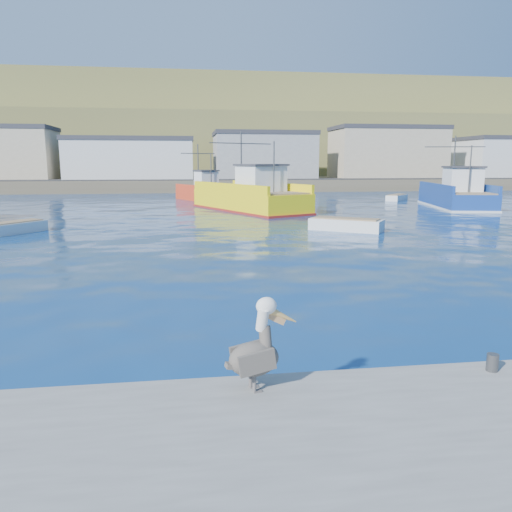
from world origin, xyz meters
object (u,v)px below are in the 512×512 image
(skiff_mid, at_px, (346,226))
(trawler_blue, at_px, (456,196))
(boat_orange, at_px, (203,191))
(trawler_yellow_b, at_px, (251,197))
(skiff_far, at_px, (397,198))
(skiff_left, at_px, (13,229))
(pelican, at_px, (257,351))

(skiff_mid, bearing_deg, trawler_blue, 42.99)
(boat_orange, bearing_deg, skiff_mid, -73.49)
(trawler_yellow_b, relative_size, skiff_far, 3.73)
(skiff_left, height_order, pelican, pelican)
(skiff_left, distance_m, skiff_far, 38.81)
(trawler_yellow_b, relative_size, pelican, 9.12)
(trawler_blue, bearing_deg, pelican, -123.50)
(boat_orange, xyz_separation_m, skiff_mid, (7.61, -25.67, -0.70))
(skiff_mid, distance_m, skiff_far, 26.25)
(trawler_blue, bearing_deg, skiff_far, 101.29)
(skiff_left, bearing_deg, pelican, -64.42)
(skiff_mid, bearing_deg, boat_orange, 106.51)
(skiff_left, bearing_deg, trawler_yellow_b, 37.87)
(trawler_yellow_b, relative_size, skiff_mid, 3.09)
(skiff_far, bearing_deg, skiff_mid, -119.96)
(boat_orange, distance_m, skiff_mid, 26.78)
(trawler_blue, distance_m, skiff_left, 36.42)
(trawler_yellow_b, distance_m, trawler_blue, 18.90)
(trawler_yellow_b, distance_m, pelican, 35.02)
(skiff_far, bearing_deg, boat_orange, 171.95)
(boat_orange, bearing_deg, pelican, -91.00)
(trawler_blue, distance_m, pelican, 42.23)
(skiff_far, bearing_deg, skiff_left, -146.76)
(skiff_mid, bearing_deg, skiff_far, 60.04)
(skiff_far, xyz_separation_m, pelican, (-21.54, -44.09, 0.88))
(trawler_yellow_b, bearing_deg, boat_orange, 106.34)
(boat_orange, distance_m, pelican, 47.02)
(trawler_yellow_b, bearing_deg, trawler_blue, 1.43)
(trawler_yellow_b, bearing_deg, pelican, -97.25)
(boat_orange, distance_m, skiff_far, 20.93)
(trawler_blue, distance_m, boat_orange, 25.39)
(boat_orange, xyz_separation_m, skiff_far, (20.71, -2.93, -0.74))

